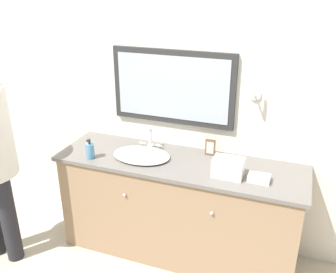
{
  "coord_description": "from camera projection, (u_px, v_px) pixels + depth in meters",
  "views": [
    {
      "loc": [
        0.83,
        -2.18,
        2.21
      ],
      "look_at": [
        -0.09,
        0.3,
        1.06
      ],
      "focal_mm": 40.0,
      "sensor_mm": 36.0,
      "label": 1
    }
  ],
  "objects": [
    {
      "name": "vanity_counter",
      "position": [
        178.0,
        208.0,
        3.1
      ],
      "size": [
        1.97,
        0.59,
        0.86
      ],
      "color": "#937556",
      "rests_on": "ground_plane"
    },
    {
      "name": "appliance_box",
      "position": [
        228.0,
        168.0,
        2.69
      ],
      "size": [
        0.22,
        0.15,
        0.14
      ],
      "color": "white",
      "rests_on": "vanity_counter"
    },
    {
      "name": "soap_bottle",
      "position": [
        90.0,
        151.0,
        2.96
      ],
      "size": [
        0.07,
        0.07,
        0.17
      ],
      "color": "teal",
      "rests_on": "vanity_counter"
    },
    {
      "name": "hand_towel_near_sink",
      "position": [
        259.0,
        178.0,
        2.64
      ],
      "size": [
        0.15,
        0.1,
        0.05
      ],
      "color": "white",
      "rests_on": "vanity_counter"
    },
    {
      "name": "ground_plane",
      "position": [
        166.0,
        273.0,
        3.01
      ],
      "size": [
        14.0,
        14.0,
        0.0
      ],
      "primitive_type": "plane",
      "color": "#B2A893"
    },
    {
      "name": "sink_basin",
      "position": [
        142.0,
        154.0,
        3.0
      ],
      "size": [
        0.47,
        0.39,
        0.18
      ],
      "color": "silver",
      "rests_on": "vanity_counter"
    },
    {
      "name": "picture_frame",
      "position": [
        210.0,
        148.0,
        3.0
      ],
      "size": [
        0.08,
        0.01,
        0.14
      ],
      "color": "brown",
      "rests_on": "vanity_counter"
    },
    {
      "name": "wall_back",
      "position": [
        192.0,
        99.0,
        3.04
      ],
      "size": [
        8.0,
        0.18,
        2.55
      ],
      "color": "silver",
      "rests_on": "ground_plane"
    }
  ]
}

